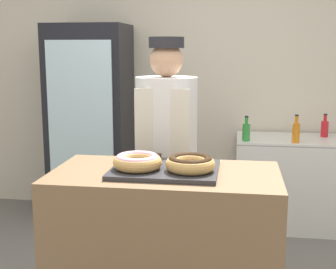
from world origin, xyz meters
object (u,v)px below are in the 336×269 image
Objects in this scene: brownie_back_left at (152,157)px; donut_chocolate_glaze at (190,163)px; baker_person at (166,158)px; serving_tray at (165,170)px; chest_freezer at (298,182)px; bottle_orange at (296,132)px; bottle_green at (246,131)px; brownie_back_right at (187,159)px; beverage_fridge at (91,123)px; bottle_red at (325,128)px; donut_light_glaze at (137,161)px.

donut_chocolate_glaze is at bearing -39.40° from brownie_back_left.
serving_tray is at bearing -81.84° from baker_person.
serving_tray is 2.18× the size of donut_chocolate_glaze.
brownie_back_left is 0.51m from baker_person.
chest_freezer is 4.66× the size of bottle_orange.
brownie_back_right is at bearing -103.38° from bottle_green.
bottle_red is at bearing 2.96° from beverage_fridge.
bottle_red is at bearing 59.33° from brownie_back_right.
bottle_orange is at bearing -6.16° from beverage_fridge.
bottle_red is at bearing 47.32° from bottle_orange.
beverage_fridge reaches higher than serving_tray.
beverage_fridge reaches higher than bottle_red.
donut_light_glaze is 0.30m from brownie_back_right.
donut_chocolate_glaze is at bearing -71.68° from baker_person.
bottle_orange is at bearing -107.76° from chest_freezer.
bottle_red is 0.42m from bottle_orange.
brownie_back_left is 0.05× the size of beverage_fridge.
bottle_orange reaches higher than brownie_back_left.
donut_chocolate_glaze is at bearing -78.71° from brownie_back_right.
baker_person is (-0.19, 0.50, -0.12)m from brownie_back_right.
bottle_red is at bearing 62.79° from donut_chocolate_glaze.
brownie_back_right is 2.03m from bottle_red.
baker_person is at bearing 98.16° from serving_tray.
baker_person reaches higher than bottle_green.
baker_person is at bearing -134.49° from bottle_red.
donut_light_glaze is 0.23× the size of chest_freezer.
serving_tray is 2.18× the size of donut_light_glaze.
brownie_back_left and brownie_back_right have the same top height.
donut_chocolate_glaze is 2.14m from beverage_fridge.
beverage_fridge is (-1.07, 1.63, -0.09)m from brownie_back_right.
brownie_back_left is 1.86m from beverage_fridge.
donut_light_glaze reaches higher than serving_tray.
chest_freezer is 5.34× the size of bottle_red.
brownie_back_right is at bearing -69.09° from baker_person.
baker_person is at bearing -135.05° from bottle_orange.
donut_light_glaze is 1.00× the size of donut_chocolate_glaze.
brownie_back_right is at bearing 55.63° from serving_tray.
bottle_red reaches higher than brownie_back_right.
chest_freezer is at bearing 58.31° from brownie_back_left.
chest_freezer is at bearing 72.24° from bottle_orange.
baker_person is at bearing 86.29° from donut_light_glaze.
bottle_green is at bearing 70.58° from donut_light_glaze.
baker_person is (-0.23, 0.69, -0.15)m from donut_chocolate_glaze.
donut_chocolate_glaze is 0.74m from baker_person.
baker_person is at bearing 110.91° from brownie_back_right.
bottle_green is at bearing 76.62° from brownie_back_right.
baker_person is 1.59m from chest_freezer.
brownie_back_right is 0.55m from baker_person.
brownie_back_right is 0.40× the size of bottle_orange.
beverage_fridge reaches higher than donut_chocolate_glaze.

